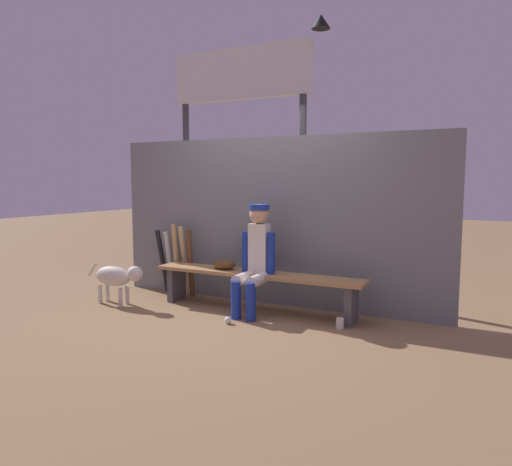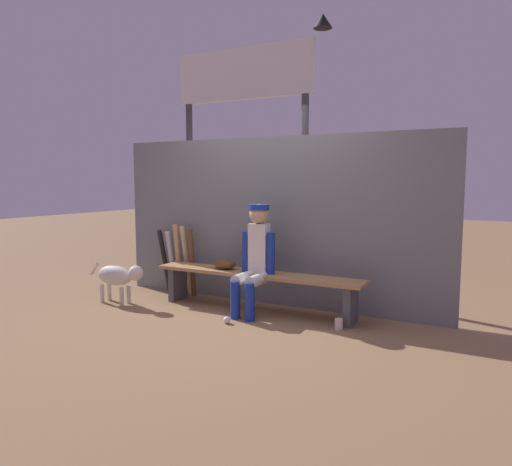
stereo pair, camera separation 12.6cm
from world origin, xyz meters
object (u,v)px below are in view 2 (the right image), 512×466
at_px(cup_on_bench, 256,267).
at_px(scoreboard, 247,106).
at_px(bat_wood_natural, 186,260).
at_px(bat_wood_tan, 178,259).
at_px(bat_wood_dark, 192,263).
at_px(baseball, 227,320).
at_px(bat_aluminum_silver, 172,262).
at_px(player_seated, 255,255).
at_px(dog, 118,276).
at_px(dugout_bench, 256,281).
at_px(bat_aluminum_black, 165,260).
at_px(cup_on_ground, 339,324).
at_px(baseball_glove, 225,264).

bearing_deg(cup_on_bench, scoreboard, 122.78).
xyz_separation_m(bat_wood_natural, scoreboard, (0.33, 1.05, 2.09)).
bearing_deg(bat_wood_natural, bat_wood_tan, -156.64).
xyz_separation_m(bat_wood_dark, baseball, (1.01, -0.79, -0.40)).
bearing_deg(baseball, bat_aluminum_silver, 148.76).
height_order(player_seated, dog, player_seated).
relative_size(bat_aluminum_silver, dog, 0.99).
relative_size(dugout_bench, bat_aluminum_black, 2.96).
bearing_deg(dugout_bench, baseball, -93.46).
bearing_deg(baseball, bat_aluminum_black, 150.42).
relative_size(bat_wood_tan, scoreboard, 0.26).
distance_m(player_seated, bat_aluminum_silver, 1.50).
bearing_deg(bat_wood_dark, baseball, -38.10).
height_order(cup_on_ground, scoreboard, scoreboard).
distance_m(cup_on_ground, scoreboard, 3.50).
height_order(bat_aluminum_black, cup_on_ground, bat_aluminum_black).
relative_size(bat_wood_natural, cup_on_ground, 8.29).
relative_size(baseball_glove, dog, 0.33).
relative_size(baseball_glove, bat_wood_tan, 0.30).
bearing_deg(cup_on_bench, bat_wood_tan, 171.58).
distance_m(dugout_bench, bat_wood_natural, 1.22).
xyz_separation_m(bat_wood_natural, baseball, (1.15, -0.86, -0.42)).
xyz_separation_m(player_seated, bat_aluminum_silver, (-1.44, 0.35, -0.25)).
bearing_deg(bat_wood_natural, bat_wood_dark, -25.30).
bearing_deg(dugout_bench, bat_wood_dark, 168.61).
bearing_deg(scoreboard, bat_wood_dark, -99.88).
relative_size(baseball_glove, bat_aluminum_silver, 0.34).
relative_size(player_seated, baseball, 16.59).
xyz_separation_m(player_seated, bat_aluminum_black, (-1.57, 0.38, -0.24)).
height_order(cup_on_ground, dog, dog).
bearing_deg(scoreboard, baseball, -66.80).
bearing_deg(dog, baseball_glove, 22.15).
height_order(baseball, dog, dog).
height_order(player_seated, baseball_glove, player_seated).
distance_m(bat_wood_dark, bat_aluminum_black, 0.49).
xyz_separation_m(bat_aluminum_black, baseball, (1.50, -0.85, -0.39)).
xyz_separation_m(player_seated, dog, (-1.67, -0.39, -0.33)).
height_order(bat_wood_dark, bat_aluminum_silver, bat_wood_dark).
xyz_separation_m(player_seated, baseball, (-0.07, -0.48, -0.62)).
distance_m(baseball_glove, bat_aluminum_silver, 1.01).
bearing_deg(player_seated, dog, -166.93).
height_order(dugout_bench, bat_wood_dark, bat_wood_dark).
xyz_separation_m(baseball_glove, bat_wood_dark, (-0.62, 0.21, -0.07)).
xyz_separation_m(player_seated, bat_wood_dark, (-1.08, 0.32, -0.22)).
xyz_separation_m(cup_on_bench, dog, (-1.60, -0.54, -0.17)).
bearing_deg(bat_wood_natural, baseball_glove, -19.85).
bearing_deg(bat_wood_dark, cup_on_ground, -11.44).
distance_m(baseball_glove, bat_wood_natural, 0.81).
xyz_separation_m(bat_wood_natural, bat_aluminum_black, (-0.36, -0.00, -0.03)).
height_order(dugout_bench, cup_on_ground, dugout_bench).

